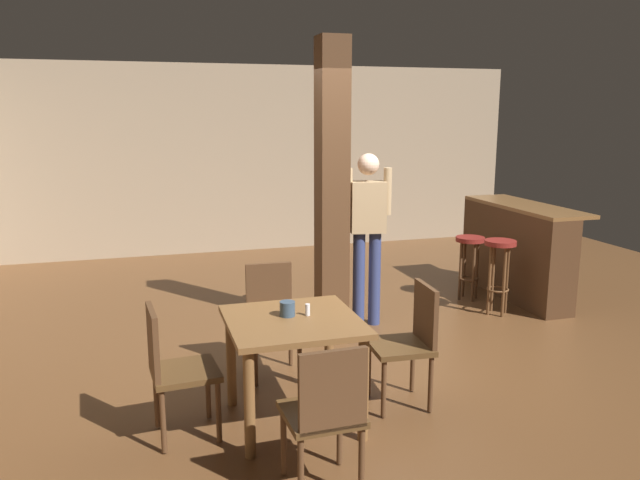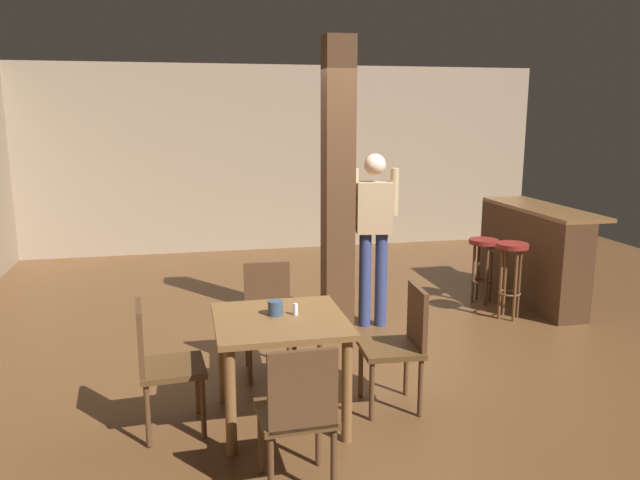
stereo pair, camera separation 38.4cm
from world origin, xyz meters
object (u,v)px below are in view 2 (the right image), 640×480
object	(u,v)px
chair_south	(298,410)
standing_person	(374,228)
napkin_cup	(275,308)
bar_counter	(532,253)
bar_stool_near	(511,263)
salt_shaker	(296,309)
dining_table	(280,337)
chair_west	(160,361)
chair_north	(269,312)
chair_east	(401,340)
bar_stool_mid	(483,256)

from	to	relation	value
chair_south	standing_person	xyz separation A→B (m)	(1.23, 2.62, 0.50)
napkin_cup	bar_counter	world-z (taller)	bar_counter
bar_stool_near	salt_shaker	bearing A→B (deg)	-147.34
dining_table	salt_shaker	size ratio (longest dim) A/B	10.80
chair_west	bar_stool_near	world-z (taller)	chair_west
salt_shaker	bar_stool_near	distance (m)	3.02
bar_stool_near	napkin_cup	bearing A→B (deg)	-149.14
chair_south	chair_north	size ratio (longest dim) A/B	1.00
napkin_cup	salt_shaker	bearing A→B (deg)	-12.37
chair_east	bar_counter	size ratio (longest dim) A/B	0.51
bar_counter	chair_south	bearing A→B (deg)	-136.57
salt_shaker	bar_stool_near	bearing A→B (deg)	32.66
chair_north	bar_stool_near	size ratio (longest dim) A/B	1.11
chair_east	chair_north	world-z (taller)	same
napkin_cup	bar_stool_mid	distance (m)	3.43
salt_shaker	bar_counter	bearing A→B (deg)	34.91
bar_counter	bar_stool_near	world-z (taller)	bar_counter
chair_north	standing_person	size ratio (longest dim) A/B	0.52
chair_west	salt_shaker	size ratio (longest dim) A/B	10.87
chair_south	chair_north	world-z (taller)	same
bar_counter	bar_stool_near	size ratio (longest dim) A/B	2.19
chair_south	chair_east	world-z (taller)	same
standing_person	bar_stool_mid	size ratio (longest dim) A/B	2.37
dining_table	napkin_cup	world-z (taller)	napkin_cup
dining_table	bar_stool_mid	size ratio (longest dim) A/B	1.22
chair_east	chair_north	size ratio (longest dim) A/B	1.00
standing_person	bar_stool_near	bearing A→B (deg)	-3.51
chair_south	salt_shaker	distance (m)	0.96
bar_stool_near	standing_person	bearing A→B (deg)	176.49
chair_west	dining_table	bearing A→B (deg)	-0.25
dining_table	salt_shaker	bearing A→B (deg)	18.08
chair_north	bar_stool_mid	bearing A→B (deg)	28.02
salt_shaker	bar_stool_mid	distance (m)	3.35
chair_west	chair_north	distance (m)	1.19
chair_south	salt_shaker	world-z (taller)	chair_south
chair_north	bar_stool_mid	world-z (taller)	chair_north
chair_east	bar_stool_mid	size ratio (longest dim) A/B	1.23
dining_table	chair_west	world-z (taller)	chair_west
chair_east	bar_stool_near	world-z (taller)	chair_east
salt_shaker	chair_west	bearing A→B (deg)	-177.91
salt_shaker	bar_stool_near	size ratio (longest dim) A/B	0.10
standing_person	chair_north	bearing A→B (deg)	-142.40
chair_north	bar_stool_mid	xyz separation A→B (m)	(2.59, 1.38, 0.03)
dining_table	standing_person	xyz separation A→B (m)	(1.20, 1.75, 0.39)
chair_south	chair_north	bearing A→B (deg)	87.70
salt_shaker	standing_person	distance (m)	2.04
salt_shaker	standing_person	size ratio (longest dim) A/B	0.05
chair_west	salt_shaker	bearing A→B (deg)	2.09
chair_south	salt_shaker	size ratio (longest dim) A/B	10.87
bar_stool_near	bar_stool_mid	world-z (taller)	bar_stool_near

